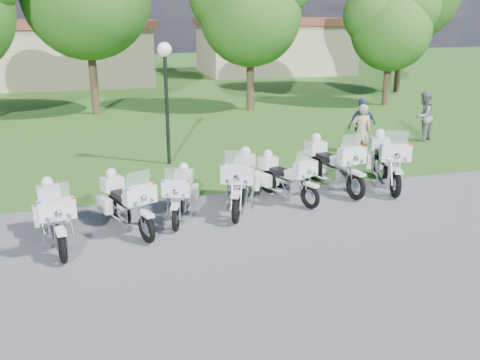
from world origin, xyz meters
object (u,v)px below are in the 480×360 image
object	(u,v)px
motorcycle_0	(54,215)
motorcycle_4	(285,177)
motorcycle_1	(126,202)
bystander_a	(361,132)
motorcycle_5	(332,163)
bystander_b	(423,117)
bystander_c	(362,126)
motorcycle_2	(181,193)
lamp_post	(165,73)
motorcycle_3	(242,181)
motorcycle_6	(386,160)

from	to	relation	value
motorcycle_0	motorcycle_4	bearing A→B (deg)	-176.41
motorcycle_1	bystander_a	xyz separation A→B (m)	(7.87, 3.91, 0.28)
motorcycle_0	motorcycle_5	size ratio (longest dim) A/B	0.92
bystander_b	bystander_c	bearing A→B (deg)	-10.47
motorcycle_2	motorcycle_5	bearing A→B (deg)	-149.71
motorcycle_0	bystander_c	bearing A→B (deg)	-162.31
motorcycle_1	lamp_post	distance (m)	5.81
motorcycle_5	bystander_a	bearing A→B (deg)	-143.00
motorcycle_0	motorcycle_2	xyz separation A→B (m)	(2.83, 0.85, -0.07)
motorcycle_0	bystander_a	size ratio (longest dim) A/B	1.26
motorcycle_0	motorcycle_3	world-z (taller)	motorcycle_3
motorcycle_2	motorcycle_3	distance (m)	1.59
motorcycle_4	bystander_a	world-z (taller)	bystander_a
motorcycle_0	motorcycle_2	bearing A→B (deg)	-173.24
lamp_post	motorcycle_5	bearing A→B (deg)	-42.41
lamp_post	bystander_b	xyz separation A→B (m)	(9.69, 0.61, -1.99)
motorcycle_0	bystander_c	world-z (taller)	bystander_c
motorcycle_1	motorcycle_6	bearing A→B (deg)	168.71
motorcycle_0	motorcycle_4	distance (m)	5.82
lamp_post	bystander_a	bearing A→B (deg)	-10.67
motorcycle_3	bystander_b	xyz separation A→B (m)	(8.50, 5.06, 0.22)
motorcycle_1	motorcycle_3	size ratio (longest dim) A/B	0.92
motorcycle_1	motorcycle_3	bearing A→B (deg)	170.72
bystander_c	motorcycle_3	bearing A→B (deg)	27.47
motorcycle_5	lamp_post	bearing A→B (deg)	-54.18
motorcycle_3	motorcycle_5	bearing A→B (deg)	-141.42
motorcycle_2	bystander_c	size ratio (longest dim) A/B	1.08
motorcycle_2	motorcycle_3	world-z (taller)	motorcycle_3
motorcycle_3	bystander_b	distance (m)	9.89
motorcycle_4	motorcycle_2	bearing A→B (deg)	-13.37
motorcycle_4	motorcycle_3	bearing A→B (deg)	-10.30
motorcycle_0	bystander_c	xyz separation A→B (m)	(9.84, 5.15, 0.29)
motorcycle_1	bystander_b	size ratio (longest dim) A/B	1.17
lamp_post	bystander_b	bearing A→B (deg)	3.59
motorcycle_0	motorcycle_1	bearing A→B (deg)	-173.73
bystander_a	bystander_b	size ratio (longest dim) A/B	1.00
motorcycle_5	motorcycle_6	size ratio (longest dim) A/B	0.99
lamp_post	motorcycle_0	bearing A→B (deg)	-120.19
motorcycle_2	motorcycle_0	bearing A→B (deg)	34.01
bystander_a	bystander_c	size ratio (longest dim) A/B	0.97
motorcycle_6	bystander_b	world-z (taller)	bystander_b
motorcycle_1	motorcycle_5	xyz separation A→B (m)	(5.69, 1.42, 0.07)
motorcycle_2	motorcycle_6	distance (m)	6.05
lamp_post	bystander_a	world-z (taller)	lamp_post
bystander_c	motorcycle_1	bearing A→B (deg)	20.09
motorcycle_1	motorcycle_6	size ratio (longest dim) A/B	0.85
lamp_post	bystander_c	xyz separation A→B (m)	(6.63, -0.36, -1.96)
motorcycle_2	motorcycle_4	size ratio (longest dim) A/B	1.00
motorcycle_2	motorcycle_6	xyz separation A→B (m)	(5.98, 0.90, 0.14)
motorcycle_1	bystander_a	bearing A→B (deg)	-175.05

